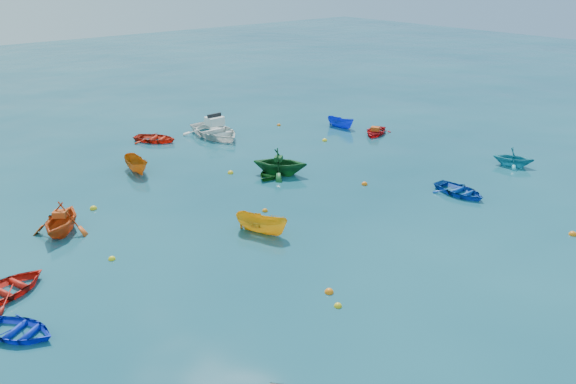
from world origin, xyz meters
TOP-DOWN VIEW (x-y plane):
  - ground at (0.00, 0.00)m, footprint 160.00×160.00m
  - dinghy_blue_sw at (-15.16, 1.70)m, footprint 3.20×3.44m
  - dinghy_blue_se at (7.86, -0.72)m, footprint 2.32×3.14m
  - dinghy_orange_w at (-11.09, 8.82)m, footprint 4.06×4.10m
  - sampan_yellow_mid at (-3.68, 2.58)m, footprint 2.09×2.96m
  - dinghy_green_e at (1.56, 8.40)m, footprint 3.26×2.85m
  - dinghy_cyan_se at (14.55, -0.13)m, footprint 3.04×3.18m
  - dinghy_red_nw at (-14.69, 4.75)m, footprint 3.81×3.22m
  - sampan_orange_n at (-4.49, 14.35)m, footprint 1.42×2.92m
  - dinghy_green_n at (2.08, 8.26)m, footprint 4.32×4.38m
  - dinghy_red_ne at (13.11, 10.32)m, footprint 3.35×2.98m
  - sampan_blue_far at (12.41, 13.38)m, footprint 1.31×2.54m
  - dinghy_red_far at (-0.60, 19.42)m, footprint 3.65×3.89m
  - motorboat_white at (3.43, 17.63)m, footprint 3.66×5.11m
  - tarp_orange_a at (-11.06, 8.86)m, footprint 0.78×0.76m
  - tarp_green_b at (2.02, 8.34)m, footprint 0.73×0.71m
  - tarp_orange_b at (13.02, 10.28)m, footprint 0.70×0.77m
  - buoy_or_a at (-4.84, -3.35)m, footprint 0.37×0.37m
  - buoy_ye_a at (-5.26, -4.27)m, footprint 0.31×0.31m
  - buoy_or_b at (7.69, -7.22)m, footprint 0.38×0.38m
  - buoy_ye_b at (-10.37, 4.75)m, footprint 0.32×0.32m
  - buoy_or_c at (-2.01, 4.48)m, footprint 0.31×0.31m
  - buoy_ye_c at (-0.18, 10.36)m, footprint 0.37×0.37m
  - buoy_or_d at (4.81, 3.71)m, footprint 0.37×0.37m
  - buoy_ye_d at (-8.85, 10.56)m, footprint 0.38×0.38m
  - buoy_or_e at (8.98, 16.89)m, footprint 0.32×0.32m
  - buoy_ye_e at (8.96, 11.53)m, footprint 0.38×0.38m

SIDE VIEW (x-z plane):
  - ground at x=0.00m, z-range 0.00..0.00m
  - dinghy_blue_sw at x=-15.16m, z-range -0.29..0.29m
  - dinghy_blue_se at x=7.86m, z-range -0.32..0.32m
  - dinghy_orange_w at x=-11.09m, z-range -0.82..0.82m
  - sampan_yellow_mid at x=-3.68m, z-range -0.54..0.54m
  - dinghy_green_e at x=1.56m, z-range -0.28..0.28m
  - dinghy_cyan_se at x=14.55m, z-range -0.65..0.65m
  - dinghy_red_nw at x=-14.69m, z-range -0.34..0.34m
  - sampan_orange_n at x=-4.49m, z-range -0.54..0.54m
  - dinghy_green_n at x=2.08m, z-range -0.87..0.87m
  - dinghy_red_ne at x=13.11m, z-range -0.29..0.29m
  - sampan_blue_far at x=12.41m, z-range -0.47..0.47m
  - dinghy_red_far at x=-0.60m, z-range -0.33..0.33m
  - motorboat_white at x=3.43m, z-range -0.83..0.83m
  - buoy_or_a at x=-4.84m, z-range -0.18..0.18m
  - buoy_ye_a at x=-5.26m, z-range -0.15..0.15m
  - buoy_or_b at x=7.69m, z-range -0.19..0.19m
  - buoy_ye_b at x=-10.37m, z-range -0.16..0.16m
  - buoy_or_c at x=-2.01m, z-range -0.15..0.15m
  - buoy_ye_c at x=-0.18m, z-range -0.18..0.18m
  - buoy_or_d at x=4.81m, z-range -0.18..0.18m
  - buoy_ye_d at x=-8.85m, z-range -0.19..0.19m
  - buoy_or_e at x=8.98m, z-range -0.16..0.16m
  - buoy_ye_e at x=8.96m, z-range -0.19..0.19m
  - tarp_orange_b at x=13.02m, z-range 0.29..0.59m
  - tarp_orange_a at x=-11.06m, z-range 0.82..1.12m
  - tarp_green_b at x=2.02m, z-range 0.87..1.15m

